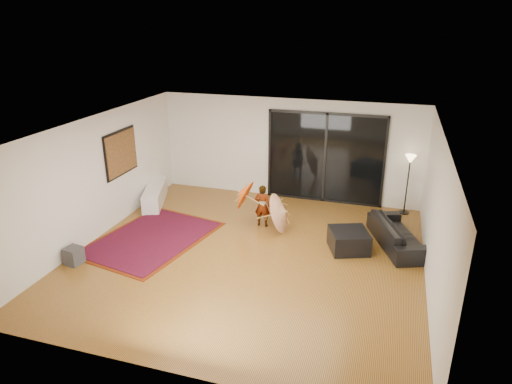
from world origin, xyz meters
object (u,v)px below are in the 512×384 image
at_px(sofa, 398,234).
at_px(ottoman, 349,240).
at_px(child, 262,206).
at_px(media_console, 155,195).

distance_m(sofa, ottoman, 1.11).
height_order(sofa, child, child).
xyz_separation_m(sofa, child, (-3.08, 0.11, 0.23)).
relative_size(media_console, sofa, 0.89).
relative_size(ottoman, child, 0.76).
height_order(ottoman, child, child).
bearing_deg(media_console, child, -29.57).
distance_m(ottoman, child, 2.20).
xyz_separation_m(media_console, ottoman, (5.22, -1.14, -0.02)).
bearing_deg(child, sofa, 178.03).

